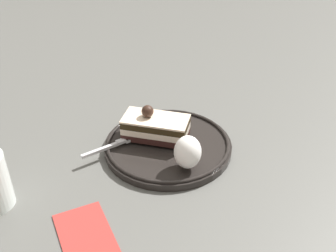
% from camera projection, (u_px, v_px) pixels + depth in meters
% --- Properties ---
extents(ground_plane, '(2.40, 2.40, 0.00)m').
position_uv_depth(ground_plane, '(170.00, 142.00, 0.70)').
color(ground_plane, '#565652').
extents(dessert_plate, '(0.22, 0.22, 0.02)m').
position_uv_depth(dessert_plate, '(168.00, 145.00, 0.68)').
color(dessert_plate, black).
rests_on(dessert_plate, ground_plane).
extents(cake_slice, '(0.12, 0.10, 0.06)m').
position_uv_depth(cake_slice, '(155.00, 126.00, 0.68)').
color(cake_slice, '#331917').
rests_on(cake_slice, dessert_plate).
extents(whipped_cream_dollop, '(0.04, 0.04, 0.05)m').
position_uv_depth(whipped_cream_dollop, '(190.00, 152.00, 0.61)').
color(whipped_cream_dollop, white).
rests_on(whipped_cream_dollop, dessert_plate).
extents(fork, '(0.11, 0.04, 0.00)m').
position_uv_depth(fork, '(114.00, 145.00, 0.66)').
color(fork, silver).
rests_on(fork, dessert_plate).
extents(folded_napkin, '(0.08, 0.13, 0.00)m').
position_uv_depth(folded_napkin, '(87.00, 239.00, 0.52)').
color(folded_napkin, '#A9312C').
rests_on(folded_napkin, ground_plane).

